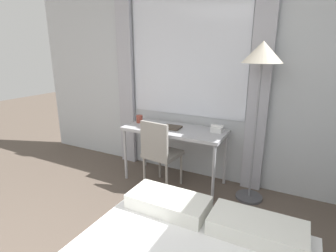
{
  "coord_description": "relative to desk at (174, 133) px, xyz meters",
  "views": [
    {
      "loc": [
        1.35,
        -0.09,
        1.7
      ],
      "look_at": [
        0.05,
        2.38,
        0.89
      ],
      "focal_mm": 28.0,
      "sensor_mm": 36.0,
      "label": 1
    }
  ],
  "objects": [
    {
      "name": "standing_lamp",
      "position": [
        0.98,
        0.02,
        0.87
      ],
      "size": [
        0.41,
        0.41,
        1.79
      ],
      "color": "#4C4C51",
      "rests_on": "ground_plane"
    },
    {
      "name": "wall_back_with_window",
      "position": [
        0.06,
        0.36,
        0.68
      ],
      "size": [
        5.25,
        0.13,
        2.7
      ],
      "color": "silver",
      "rests_on": "ground_plane"
    },
    {
      "name": "book",
      "position": [
        -0.03,
        -0.01,
        0.07
      ],
      "size": [
        0.23,
        0.2,
        0.02
      ],
      "rotation": [
        0.0,
        0.0,
        0.05
      ],
      "color": "#4C4238",
      "rests_on": "desk"
    },
    {
      "name": "telephone",
      "position": [
        0.52,
        0.12,
        0.1
      ],
      "size": [
        0.15,
        0.13,
        0.09
      ],
      "color": "white",
      "rests_on": "desk"
    },
    {
      "name": "mug",
      "position": [
        -0.55,
        0.03,
        0.11
      ],
      "size": [
        0.09,
        0.09,
        0.1
      ],
      "color": "#993F33",
      "rests_on": "desk"
    },
    {
      "name": "desk_chair",
      "position": [
        -0.08,
        -0.26,
        -0.17
      ],
      "size": [
        0.44,
        0.44,
        0.89
      ],
      "rotation": [
        0.0,
        0.0,
        -0.1
      ],
      "color": "gray",
      "rests_on": "ground_plane"
    },
    {
      "name": "desk",
      "position": [
        0.0,
        0.0,
        0.0
      ],
      "size": [
        1.31,
        0.56,
        0.74
      ],
      "color": "#B2B2B7",
      "rests_on": "ground_plane"
    }
  ]
}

